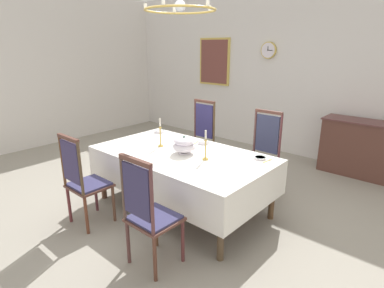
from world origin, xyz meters
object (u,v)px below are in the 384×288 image
at_px(bowl_near_left, 260,158).
at_px(framed_painting, 214,62).
at_px(candlestick_west, 160,135).
at_px(spoon_secondary, 198,141).
at_px(dining_table, 182,158).
at_px(sideboard, 369,150).
at_px(chair_north_a, 199,139).
at_px(soup_tureen, 184,145).
at_px(candlestick_east, 205,148).
at_px(bowl_near_right, 204,142).
at_px(chair_south_a, 84,180).
at_px(chair_south_b, 149,212).
at_px(bowl_far_left, 159,131).
at_px(mounted_clock, 269,50).
at_px(chair_north_b, 262,154).
at_px(spoon_primary, 269,160).
at_px(chandelier, 180,9).

height_order(bowl_near_left, framed_painting, framed_painting).
distance_m(candlestick_west, spoon_secondary, 0.57).
relative_size(dining_table, sideboard, 1.52).
distance_m(chair_north_a, soup_tureen, 1.23).
height_order(candlestick_east, bowl_near_right, candlestick_east).
relative_size(chair_south_a, soup_tureen, 3.93).
xyz_separation_m(chair_south_b, bowl_far_left, (-1.45, 1.49, 0.21)).
distance_m(soup_tureen, mounted_clock, 3.19).
xyz_separation_m(candlestick_west, candlestick_east, (0.76, 0.00, -0.01)).
bearing_deg(spoon_secondary, bowl_far_left, 168.85).
relative_size(bowl_near_left, bowl_far_left, 0.91).
bearing_deg(sideboard, chair_north_b, 60.08).
bearing_deg(bowl_near_right, bowl_near_left, -1.88).
bearing_deg(candlestick_west, chair_south_a, -100.98).
bearing_deg(framed_painting, bowl_far_left, -70.44).
xyz_separation_m(dining_table, candlestick_west, (-0.38, 0.00, 0.23)).
bearing_deg(soup_tureen, dining_table, -180.00).
height_order(spoon_primary, mounted_clock, mounted_clock).
bearing_deg(chandelier, candlestick_east, 0.00).
relative_size(sideboard, chandelier, 1.81).
relative_size(bowl_near_left, spoon_primary, 0.79).
height_order(sideboard, mounted_clock, mounted_clock).
relative_size(bowl_near_left, mounted_clock, 0.45).
height_order(bowl_near_right, sideboard, sideboard).
distance_m(bowl_near_right, framed_painting, 3.18).
distance_m(bowl_near_left, spoon_secondary, 0.99).
distance_m(chair_south_b, spoon_primary, 1.56).
height_order(bowl_near_right, bowl_far_left, bowl_near_right).
height_order(soup_tureen, bowl_near_right, soup_tureen).
distance_m(chair_north_a, chair_south_b, 2.34).
height_order(soup_tureen, chandelier, chandelier).
xyz_separation_m(bowl_far_left, mounted_clock, (0.41, 2.49, 1.16)).
height_order(candlestick_west, chandelier, chandelier).
relative_size(bowl_near_right, bowl_far_left, 0.99).
bearing_deg(candlestick_east, candlestick_west, 180.00).
bearing_deg(mounted_clock, chandelier, -80.56).
height_order(chair_south_b, candlestick_east, chair_south_b).
relative_size(spoon_secondary, sideboard, 0.12).
bearing_deg(soup_tureen, bowl_far_left, 154.00).
bearing_deg(spoon_primary, candlestick_east, -135.87).
relative_size(soup_tureen, sideboard, 0.20).
height_order(candlestick_east, bowl_near_left, candlestick_east).
relative_size(bowl_near_right, spoon_primary, 0.86).
bearing_deg(chandelier, chair_south_b, -61.89).
bearing_deg(dining_table, chair_south_a, -119.40).
xyz_separation_m(chair_south_b, chair_north_b, (-0.00, 2.05, 0.02)).
xyz_separation_m(dining_table, spoon_primary, (0.95, 0.47, 0.08)).
distance_m(candlestick_west, bowl_far_left, 0.71).
bearing_deg(candlestick_west, chair_north_a, 100.92).
distance_m(spoon_secondary, mounted_clock, 2.75).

